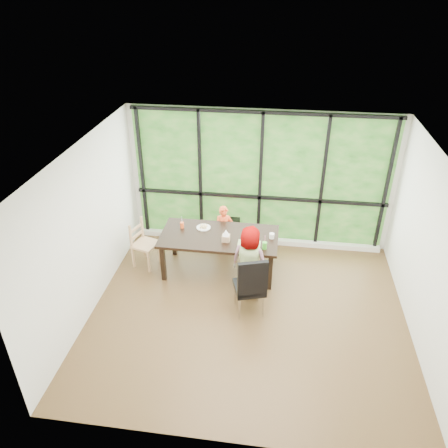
{
  "coord_description": "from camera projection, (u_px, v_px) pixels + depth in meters",
  "views": [
    {
      "loc": [
        0.37,
        -5.36,
        4.81
      ],
      "look_at": [
        -0.52,
        1.0,
        1.05
      ],
      "focal_mm": 35.1,
      "sensor_mm": 36.0,
      "label": 1
    }
  ],
  "objects": [
    {
      "name": "window_mullions",
      "position": [
        260.0,
        181.0,
        8.25
      ],
      "size": [
        4.8,
        0.06,
        2.65
      ],
      "primitive_type": null,
      "color": "black",
      "rests_on": "back_wall"
    },
    {
      "name": "crepe_rolls_near",
      "position": [
        251.0,
        243.0,
        7.43
      ],
      "size": [
        0.05,
        0.12,
        0.04
      ],
      "primitive_type": null,
      "color": "tan",
      "rests_on": "plate_near"
    },
    {
      "name": "plate_near",
      "position": [
        251.0,
        244.0,
        7.44
      ],
      "size": [
        0.27,
        0.27,
        0.02
      ],
      "primitive_type": "cylinder",
      "color": "white",
      "rests_on": "dining_table"
    },
    {
      "name": "window_sill",
      "position": [
        257.0,
        240.0,
        8.87
      ],
      "size": [
        4.8,
        0.12,
        0.1
      ],
      "primitive_type": "cube",
      "color": "silver",
      "rests_on": "ground"
    },
    {
      "name": "foliage_backdrop",
      "position": [
        260.0,
        180.0,
        8.28
      ],
      "size": [
        4.8,
        0.02,
        2.65
      ],
      "primitive_type": "cube",
      "color": "#144512",
      "rests_on": "back_wall"
    },
    {
      "name": "chair_interior_leather",
      "position": [
        249.0,
        284.0,
        6.86
      ],
      "size": [
        0.58,
        0.58,
        1.08
      ],
      "primitive_type": "cube",
      "rotation": [
        0.0,
        0.0,
        3.44
      ],
      "color": "black",
      "rests_on": "ground"
    },
    {
      "name": "tissue",
      "position": [
        226.0,
        233.0,
        7.45
      ],
      "size": [
        0.12,
        0.12,
        0.11
      ],
      "primitive_type": "cone",
      "color": "white",
      "rests_on": "tissue_box"
    },
    {
      "name": "crepe_rolls_far",
      "position": [
        203.0,
        226.0,
        7.9
      ],
      "size": [
        0.15,
        0.12,
        0.04
      ],
      "primitive_type": null,
      "color": "tan",
      "rests_on": "plate_far"
    },
    {
      "name": "green_cup",
      "position": [
        265.0,
        245.0,
        7.3
      ],
      "size": [
        0.08,
        0.08,
        0.12
      ],
      "primitive_type": "cylinder",
      "color": "green",
      "rests_on": "dining_table"
    },
    {
      "name": "chair_end_beech",
      "position": [
        145.0,
        244.0,
        8.0
      ],
      "size": [
        0.51,
        0.52,
        0.9
      ],
      "primitive_type": "cube",
      "rotation": [
        0.0,
        0.0,
        1.27
      ],
      "color": "tan",
      "rests_on": "ground"
    },
    {
      "name": "straw_pink",
      "position": [
        265.0,
        240.0,
        7.25
      ],
      "size": [
        0.01,
        0.04,
        0.2
      ],
      "primitive_type": "cylinder",
      "rotation": [
        0.14,
        0.0,
        0.0
      ],
      "color": "pink",
      "rests_on": "green_cup"
    },
    {
      "name": "orange_cup",
      "position": [
        182.0,
        225.0,
        7.9
      ],
      "size": [
        0.07,
        0.07,
        0.11
      ],
      "primitive_type": "cylinder",
      "color": "#FF5C22",
      "rests_on": "dining_table"
    },
    {
      "name": "white_mug",
      "position": [
        272.0,
        236.0,
        7.59
      ],
      "size": [
        0.09,
        0.09,
        0.09
      ],
      "primitive_type": "cylinder",
      "color": "white",
      "rests_on": "dining_table"
    },
    {
      "name": "straw_white",
      "position": [
        182.0,
        221.0,
        7.85
      ],
      "size": [
        0.01,
        0.04,
        0.2
      ],
      "primitive_type": "cylinder",
      "rotation": [
        0.14,
        0.0,
        0.0
      ],
      "color": "white",
      "rests_on": "orange_cup"
    },
    {
      "name": "child_older",
      "position": [
        251.0,
        262.0,
        7.19
      ],
      "size": [
        0.72,
        0.57,
        1.28
      ],
      "primitive_type": "imported",
      "rotation": [
        0.0,
        0.0,
        2.86
      ],
      "color": "slate",
      "rests_on": "ground"
    },
    {
      "name": "dining_table",
      "position": [
        219.0,
        253.0,
        7.88
      ],
      "size": [
        2.09,
        1.05,
        0.75
      ],
      "primitive_type": "cube",
      "rotation": [
        0.0,
        0.0,
        0.02
      ],
      "color": "black",
      "rests_on": "ground"
    },
    {
      "name": "placemat",
      "position": [
        249.0,
        245.0,
        7.43
      ],
      "size": [
        0.39,
        0.28,
        0.01
      ],
      "primitive_type": "cube",
      "color": "tan",
      "rests_on": "dining_table"
    },
    {
      "name": "tissue_box",
      "position": [
        226.0,
        238.0,
        7.51
      ],
      "size": [
        0.13,
        0.13,
        0.11
      ],
      "primitive_type": "cube",
      "color": "tan",
      "rests_on": "dining_table"
    },
    {
      "name": "child_toddler",
      "position": [
        224.0,
        230.0,
        8.34
      ],
      "size": [
        0.39,
        0.28,
        0.99
      ],
      "primitive_type": "imported",
      "rotation": [
        0.0,
        0.0,
        0.13
      ],
      "color": "#EC4E21",
      "rests_on": "ground"
    },
    {
      "name": "ground",
      "position": [
        248.0,
        313.0,
        7.06
      ],
      "size": [
        5.0,
        5.0,
        0.0
      ],
      "primitive_type": "plane",
      "color": "black",
      "rests_on": "ground"
    },
    {
      "name": "back_wall",
      "position": [
        260.0,
        179.0,
        8.3
      ],
      "size": [
        5.0,
        0.0,
        5.0
      ],
      "primitive_type": "plane",
      "rotation": [
        1.57,
        0.0,
        0.0
      ],
      "color": "silver",
      "rests_on": "ground"
    },
    {
      "name": "chair_window_leather",
      "position": [
        228.0,
        218.0,
        8.65
      ],
      "size": [
        0.5,
        0.5,
        1.08
      ],
      "primitive_type": "cube",
      "rotation": [
        0.0,
        0.0,
        0.08
      ],
      "color": "black",
      "rests_on": "ground"
    },
    {
      "name": "plate_far",
      "position": [
        203.0,
        227.0,
        7.91
      ],
      "size": [
        0.25,
        0.25,
        0.02
      ],
      "primitive_type": "cylinder",
      "color": "white",
      "rests_on": "dining_table"
    }
  ]
}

